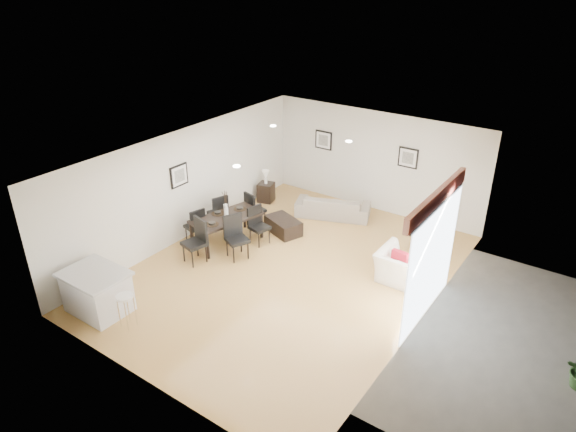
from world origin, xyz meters
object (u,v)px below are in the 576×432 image
Objects in this scene: coffee_table at (283,226)px; side_table at (266,192)px; bar_stool at (125,300)px; dining_chair_enear at (235,234)px; sofa at (333,206)px; dining_chair_head at (197,238)px; dining_chair_wfar at (219,211)px; kitchen_island at (97,292)px; dining_table at (227,219)px; dining_chair_efar at (257,223)px; armchair at (405,268)px; dining_chair_foot at (253,208)px; dining_chair_wnear at (196,224)px.

coffee_table is 1.73× the size of side_table.
dining_chair_enear is at bearing 90.19° from bar_stool.
dining_chair_head reaches higher than sofa.
kitchen_island is at bearing 26.72° from dining_chair_wfar.
dining_chair_enear is 0.85m from dining_chair_head.
dining_chair_head is 2.48m from kitchen_island.
dining_chair_enear is at bearing 74.64° from kitchen_island.
coffee_table is (0.82, 1.18, -0.43)m from dining_table.
dining_chair_head is at bearing -78.61° from side_table.
armchair is at bearing -70.98° from dining_chair_efar.
dining_chair_wfar reaches higher than dining_chair_foot.
kitchen_island is (0.34, -3.86, -0.09)m from dining_chair_wfar.
dining_chair_efar is at bearing 150.04° from dining_chair_foot.
dining_table is 2.55m from side_table.
sofa is at bearing 82.99° from bar_stool.
bar_stool is (1.27, -5.91, 0.31)m from side_table.
dining_chair_foot is at bearing 104.38° from dining_chair_head.
dining_chair_enear is 1.62m from coffee_table.
dining_chair_head reaches higher than dining_table.
coffee_table is at bearing 69.71° from dining_table.
kitchen_island reaches higher than armchair.
sofa is 1.75× the size of armchair.
side_table is 6.05m from bar_stool.
armchair is 5.61m from bar_stool.
dining_chair_wnear is 1.32× the size of bar_stool.
sofa is 1.58× the size of kitchen_island.
dining_chair_wfar reaches higher than kitchen_island.
sofa reaches higher than side_table.
dining_chair_foot is (-4.22, 0.21, 0.16)m from armchair.
dining_table is 3.53m from bar_stool.
bar_stool is (-3.60, -4.29, 0.22)m from armchair.
dining_chair_foot is at bearing -2.53° from armchair.
bar_stool is at bearing -72.02° from coffee_table.
dining_chair_head reaches higher than bar_stool.
dining_chair_enear is at bearing 78.66° from dining_chair_wfar.
armchair reaches higher than coffee_table.
dining_chair_wnear is at bearing -110.38° from coffee_table.
dining_chair_enear is 1.09× the size of coffee_table.
dining_chair_enear is 3.09m from side_table.
kitchen_island is at bearing -83.03° from dining_chair_head.
dining_chair_foot is (-0.02, 1.03, -0.10)m from dining_table.
coffee_table is 1.95m from side_table.
coffee_table is at bearing 83.33° from dining_chair_head.
dining_chair_efar reaches higher than dining_table.
sofa is 1.90× the size of dining_chair_enear.
kitchen_island is (0.43, -5.91, 0.16)m from side_table.
dining_chair_foot is 4.55m from bar_stool.
dining_chair_efar is 3.91m from bar_stool.
dining_chair_foot reaches higher than armchair.
dining_chair_wnear is (-0.59, -0.43, -0.12)m from dining_table.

